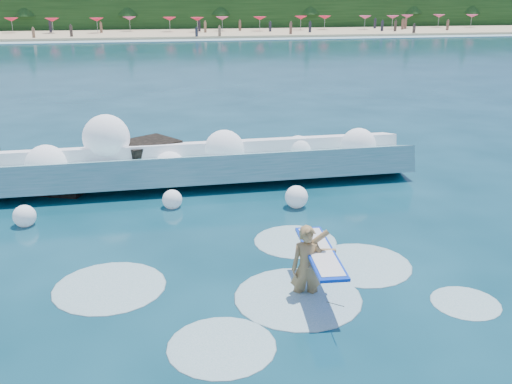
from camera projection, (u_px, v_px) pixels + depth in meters
ground at (206, 280)px, 12.20m from camera, size 200.00×200.00×0.00m
beach at (143, 34)px, 84.30m from camera, size 140.00×20.00×0.40m
wet_band at (145, 41)px, 74.18m from camera, size 140.00×5.00×0.08m
treeline at (141, 15)px, 92.80m from camera, size 140.00×4.00×5.00m
breaking_wave at (143, 168)px, 18.18m from camera, size 17.32×2.73×1.49m
rock_cluster at (50, 171)px, 18.26m from camera, size 8.18×3.29×1.33m
surfer_with_board at (310, 265)px, 11.38m from camera, size 1.02×2.96×1.80m
wave_spray at (111, 154)px, 17.89m from camera, size 15.56×4.75×2.22m
surf_foam at (270, 284)px, 12.02m from camera, size 8.80×6.05×0.13m
beach_umbrellas at (143, 19)px, 85.36m from camera, size 112.26×6.81×0.50m
beachgoers at (58, 30)px, 79.05m from camera, size 104.28×13.78×1.93m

